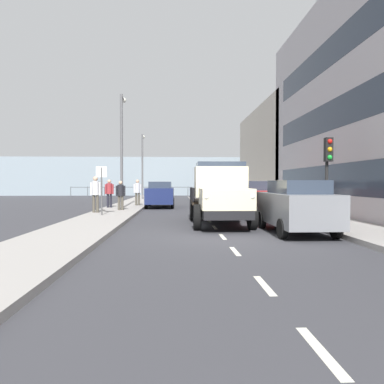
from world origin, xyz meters
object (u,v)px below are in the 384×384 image
object	(u,v)px
car_red_kerbside_1	(257,198)
pedestrian_in_dark_coat	(109,191)
truck_vintage_cream	(220,195)
car_grey_kerbside_near	(296,206)
car_white_kerbside_2	(238,195)
pedestrian_strolling	(95,191)
pedestrian_by_lamp	(121,193)
lamp_post_promenade	(122,141)
pedestrian_couple_b	(138,190)
car_navy_oppositeside_0	(160,194)
street_sign	(102,182)
lamp_post_far	(143,160)
traffic_light_near	(328,161)

from	to	relation	value
car_red_kerbside_1	pedestrian_in_dark_coat	distance (m)	9.29
pedestrian_in_dark_coat	truck_vintage_cream	bearing A→B (deg)	125.22
car_grey_kerbside_near	car_white_kerbside_2	distance (m)	10.75
pedestrian_strolling	car_white_kerbside_2	bearing A→B (deg)	-152.61
car_grey_kerbside_near	car_white_kerbside_2	world-z (taller)	same
pedestrian_by_lamp	lamp_post_promenade	bearing A→B (deg)	-84.21
pedestrian_in_dark_coat	pedestrian_couple_b	xyz separation A→B (m)	(-1.49, -2.00, 0.01)
pedestrian_couple_b	car_grey_kerbside_near	bearing A→B (deg)	117.68
car_grey_kerbside_near	pedestrian_strolling	world-z (taller)	pedestrian_strolling
car_navy_oppositeside_0	pedestrian_strolling	world-z (taller)	pedestrian_strolling
pedestrian_couple_b	street_sign	xyz separation A→B (m)	(0.88, 7.12, 0.53)
pedestrian_in_dark_coat	lamp_post_far	world-z (taller)	lamp_post_far
pedestrian_by_lamp	street_sign	size ratio (longest dim) A/B	0.71
car_grey_kerbside_near	car_white_kerbside_2	xyz separation A→B (m)	(0.00, -10.75, 0.00)
pedestrian_in_dark_coat	traffic_light_near	bearing A→B (deg)	139.31
truck_vintage_cream	car_navy_oppositeside_0	size ratio (longest dim) A/B	1.24
pedestrian_by_lamp	traffic_light_near	size ratio (longest dim) A/B	0.50
car_grey_kerbside_near	lamp_post_far	bearing A→B (deg)	-72.32
pedestrian_in_dark_coat	car_white_kerbside_2	bearing A→B (deg)	-176.87
car_white_kerbside_2	lamp_post_far	distance (m)	13.66
car_white_kerbside_2	pedestrian_couple_b	size ratio (longest dim) A/B	2.28
car_red_kerbside_1	pedestrian_by_lamp	world-z (taller)	pedestrian_by_lamp
car_navy_oppositeside_0	lamp_post_far	world-z (taller)	lamp_post_far
car_navy_oppositeside_0	traffic_light_near	bearing A→B (deg)	122.37
pedestrian_by_lamp	pedestrian_in_dark_coat	distance (m)	2.30
pedestrian_in_dark_coat	car_grey_kerbside_near	bearing A→B (deg)	127.60
pedestrian_strolling	lamp_post_far	distance (m)	15.69
pedestrian_by_lamp	pedestrian_couple_b	size ratio (longest dim) A/B	0.94
car_red_kerbside_1	pedestrian_in_dark_coat	size ratio (longest dim) A/B	2.59
car_grey_kerbside_near	car_white_kerbside_2	size ratio (longest dim) A/B	1.03
car_red_kerbside_1	car_navy_oppositeside_0	size ratio (longest dim) A/B	0.96
traffic_light_near	street_sign	bearing A→B (deg)	-19.78
traffic_light_near	lamp_post_promenade	distance (m)	12.27
pedestrian_in_dark_coat	street_sign	distance (m)	5.19
pedestrian_by_lamp	truck_vintage_cream	bearing A→B (deg)	128.03
car_grey_kerbside_near	pedestrian_couple_b	size ratio (longest dim) A/B	2.34
pedestrian_strolling	street_sign	world-z (taller)	street_sign
car_white_kerbside_2	lamp_post_far	bearing A→B (deg)	-58.17
truck_vintage_cream	pedestrian_by_lamp	world-z (taller)	truck_vintage_cream
pedestrian_by_lamp	traffic_light_near	bearing A→B (deg)	144.16
car_grey_kerbside_near	car_red_kerbside_1	bearing A→B (deg)	-90.00
pedestrian_strolling	traffic_light_near	world-z (taller)	traffic_light_near
car_grey_kerbside_near	car_red_kerbside_1	xyz separation A→B (m)	(-0.00, -5.51, 0.00)
truck_vintage_cream	pedestrian_in_dark_coat	world-z (taller)	truck_vintage_cream
pedestrian_couple_b	traffic_light_near	distance (m)	13.42
car_grey_kerbside_near	pedestrian_strolling	bearing A→B (deg)	-39.88
truck_vintage_cream	pedestrian_couple_b	bearing A→B (deg)	-67.21
truck_vintage_cream	traffic_light_near	size ratio (longest dim) A/B	1.76
car_grey_kerbside_near	traffic_light_near	distance (m)	3.09
lamp_post_promenade	pedestrian_in_dark_coat	bearing A→B (deg)	-18.45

